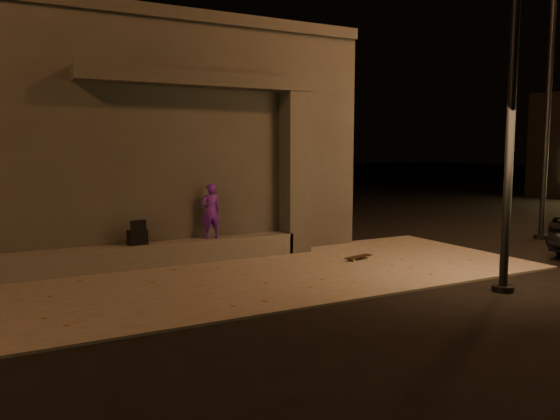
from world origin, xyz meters
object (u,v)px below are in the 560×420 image
column (295,173)px  skateboard (358,257)px  backpack (137,236)px  street_lamp_0 (515,25)px  skateboarder (211,211)px

column → skateboard: bearing=-65.9°
backpack → skateboard: bearing=-28.4°
backpack → street_lamp_0: 7.74m
skateboard → street_lamp_0: 5.31m
backpack → skateboard: backpack is taller
column → skateboarder: 2.19m
column → skateboarder: size_ratio=3.09×
column → street_lamp_0: size_ratio=0.47×
column → skateboard: column is taller
skateboarder → backpack: (-1.56, 0.00, -0.41)m
skateboarder → street_lamp_0: street_lamp_0 is taller
skateboarder → skateboard: (2.73, -1.53, -0.97)m
backpack → column: bearing=-8.7°
skateboarder → street_lamp_0: (3.43, -4.63, 3.28)m
street_lamp_0 → skateboard: bearing=102.8°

